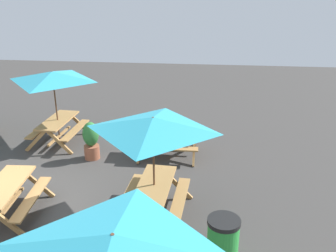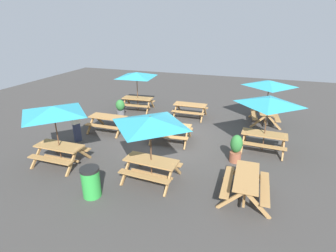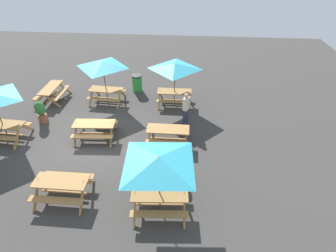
% 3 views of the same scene
% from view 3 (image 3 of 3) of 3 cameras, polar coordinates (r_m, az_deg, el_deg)
% --- Properties ---
extents(ground_plane, '(31.89, 31.89, 0.00)m').
position_cam_3_polar(ground_plane, '(12.30, -16.18, -2.50)').
color(ground_plane, '#3D3A38').
rests_on(ground_plane, ground).
extents(picnic_table_0, '(1.81, 1.54, 0.81)m').
position_cam_3_polar(picnic_table_0, '(11.20, -0.00, -1.41)').
color(picnic_table_0, '#A87A44').
rests_on(picnic_table_0, ground).
extents(picnic_table_1, '(2.13, 2.13, 2.34)m').
position_cam_3_polar(picnic_table_1, '(14.04, -14.02, 12.23)').
color(picnic_table_1, '#A87A44').
rests_on(picnic_table_1, ground).
extents(picnic_table_2, '(1.54, 1.80, 0.81)m').
position_cam_3_polar(picnic_table_2, '(15.81, -24.07, 7.06)').
color(picnic_table_2, '#A87A44').
rests_on(picnic_table_2, ground).
extents(picnic_table_4, '(2.82, 2.82, 2.34)m').
position_cam_3_polar(picnic_table_4, '(7.63, -2.00, -8.45)').
color(picnic_table_4, '#A87A44').
rests_on(picnic_table_4, ground).
extents(picnic_table_6, '(2.01, 2.01, 2.34)m').
position_cam_3_polar(picnic_table_6, '(13.44, 1.48, 12.23)').
color(picnic_table_6, '#A87A44').
rests_on(picnic_table_6, ground).
extents(picnic_table_7, '(1.80, 1.53, 0.81)m').
position_cam_3_polar(picnic_table_7, '(9.70, -22.07, -11.79)').
color(picnic_table_7, '#A87A44').
rests_on(picnic_table_7, ground).
extents(picnic_table_8, '(1.88, 1.63, 0.81)m').
position_cam_3_polar(picnic_table_8, '(11.97, -15.68, -0.21)').
color(picnic_table_8, '#A87A44').
rests_on(picnic_table_8, ground).
extents(trash_bin_green, '(0.59, 0.59, 0.98)m').
position_cam_3_polar(trash_bin_green, '(15.55, -6.72, 9.29)').
color(trash_bin_green, green).
rests_on(trash_bin_green, ground).
extents(potted_plant_0, '(0.49, 0.49, 1.01)m').
position_cam_3_polar(potted_plant_0, '(9.69, 1.45, -8.69)').
color(potted_plant_0, '#59595B').
rests_on(potted_plant_0, ground).
extents(potted_plant_1, '(0.46, 0.46, 1.11)m').
position_cam_3_polar(potted_plant_1, '(13.95, -25.90, 2.78)').
color(potted_plant_1, '#935138').
rests_on(potted_plant_1, ground).
extents(person_standing, '(0.34, 0.42, 1.67)m').
position_cam_3_polar(person_standing, '(12.23, 3.94, 3.82)').
color(person_standing, '#2D334C').
rests_on(person_standing, ground).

